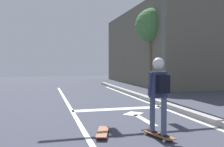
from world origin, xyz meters
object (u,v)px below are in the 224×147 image
Objects in this scene: skateboard at (158,134)px; spare_skateboard at (103,132)px; skater at (159,87)px; roadside_tree at (152,27)px.

skateboard is 0.98× the size of spare_skateboard.
skater is 0.33× the size of roadside_tree.
skateboard is at bearing -24.07° from spare_skateboard.
roadside_tree reaches higher than spare_skateboard.
roadside_tree reaches higher than skateboard.
spare_skateboard reaches higher than skateboard.
skater is (0.01, -0.02, 0.97)m from skateboard.
skateboard is 0.57× the size of skater.
skateboard is at bearing 105.45° from skater.
skateboard is 1.14m from spare_skateboard.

